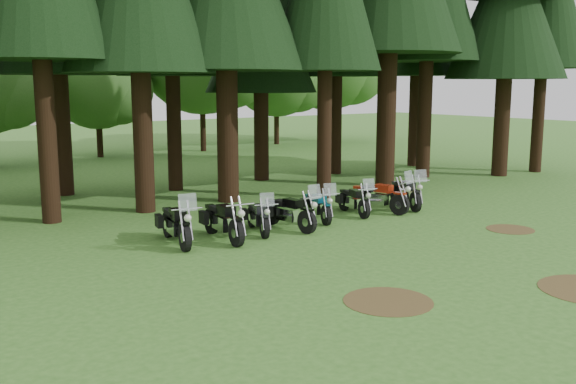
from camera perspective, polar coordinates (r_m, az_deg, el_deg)
name	(u,v)px	position (r m, az deg, el deg)	size (l,w,h in m)	color
ground	(418,256)	(16.49, 11.46, -5.64)	(120.00, 120.00, 0.00)	#336921
decid_4	(102,82)	(39.40, -16.17, 9.34)	(5.93, 5.76, 7.41)	black
decid_5	(209,53)	(41.66, -7.08, 12.19)	(8.45, 8.21, 10.56)	black
decid_6	(282,71)	(46.20, -0.56, 10.72)	(7.06, 6.86, 8.82)	black
decid_7	(334,58)	(48.89, 4.07, 11.83)	(8.44, 8.20, 10.55)	black
dirt_patch_0	(388,301)	(13.09, 8.88, -9.57)	(1.80, 1.80, 0.01)	#4C3D1E
dirt_patch_1	(510,229)	(20.22, 19.15, -3.15)	(1.40, 1.40, 0.01)	#4C3D1E
motorcycle_0	(176,225)	(17.52, -9.92, -2.92)	(0.76, 2.49, 1.57)	black
motorcycle_1	(223,222)	(17.83, -5.79, -2.65)	(0.46, 2.47, 1.01)	black
motorcycle_2	(258,218)	(18.62, -2.68, -2.29)	(0.92, 2.10, 1.34)	black
motorcycle_3	(289,213)	(19.05, 0.07, -1.87)	(0.56, 2.35, 1.48)	black
motorcycle_4	(318,207)	(20.27, 2.64, -1.31)	(0.87, 2.12, 1.35)	black
motorcycle_5	(354,201)	(21.31, 5.88, -0.82)	(0.78, 2.12, 1.34)	black
motorcycle_6	(379,197)	(21.82, 8.09, -0.47)	(0.83, 2.38, 1.50)	black
motorcycle_7	(406,194)	(22.75, 10.41, -0.14)	(1.13, 2.30, 1.49)	black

